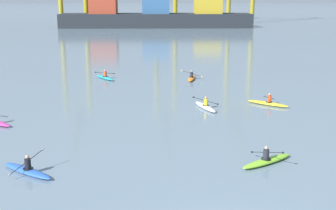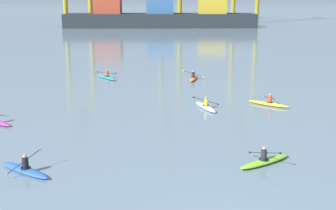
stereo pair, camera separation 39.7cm
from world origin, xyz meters
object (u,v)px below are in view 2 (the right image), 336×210
object	(u,v)px
kayak_lime	(265,161)
kayak_white	(206,106)
kayak_orange	(193,78)
kayak_teal	(107,77)
kayak_yellow	(269,103)
container_barge	(158,16)
kayak_blue	(25,169)

from	to	relation	value
kayak_lime	kayak_white	bearing A→B (deg)	99.61
kayak_orange	kayak_teal	distance (m)	8.77
kayak_lime	kayak_teal	world-z (taller)	kayak_lime
kayak_yellow	kayak_white	bearing A→B (deg)	-169.78
container_barge	kayak_white	size ratio (longest dim) A/B	14.08
container_barge	kayak_blue	size ratio (longest dim) A/B	15.67
kayak_yellow	kayak_lime	bearing A→B (deg)	-104.03
kayak_orange	kayak_yellow	distance (m)	11.97
container_barge	kayak_yellow	distance (m)	83.42
container_barge	kayak_white	xyz separation A→B (m)	(4.15, -83.77, -2.73)
kayak_yellow	kayak_white	world-z (taller)	kayak_white
kayak_lime	kayak_yellow	size ratio (longest dim) A/B	1.04
kayak_orange	kayak_white	distance (m)	11.73
kayak_orange	kayak_teal	xyz separation A→B (m)	(-8.75, 0.58, -0.00)
kayak_teal	kayak_blue	distance (m)	24.62
container_barge	kayak_lime	bearing A→B (deg)	-86.35
kayak_white	kayak_blue	world-z (taller)	kayak_white
kayak_lime	container_barge	bearing A→B (deg)	93.65
kayak_lime	kayak_blue	world-z (taller)	kayak_blue
kayak_orange	kayak_yellow	world-z (taller)	kayak_yellow
container_barge	kayak_yellow	bearing A→B (deg)	-83.72
kayak_teal	kayak_yellow	bearing A→B (deg)	-39.50
kayak_teal	kayak_white	bearing A→B (deg)	-54.21
kayak_white	kayak_blue	xyz separation A→B (m)	(-9.92, -12.29, 0.00)
container_barge	kayak_teal	size ratio (longest dim) A/B	15.29
container_barge	kayak_teal	world-z (taller)	container_barge
kayak_teal	kayak_blue	xyz separation A→B (m)	(-1.05, -24.60, 0.00)
kayak_yellow	kayak_white	size ratio (longest dim) A/B	0.88
kayak_yellow	kayak_blue	distance (m)	19.89
kayak_yellow	kayak_teal	xyz separation A→B (m)	(-13.84, 11.41, 0.00)
kayak_yellow	kayak_blue	size ratio (longest dim) A/B	0.98
container_barge	kayak_blue	distance (m)	96.28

